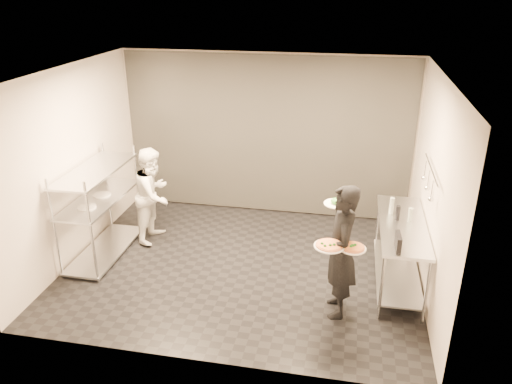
% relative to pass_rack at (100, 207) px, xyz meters
% --- Properties ---
extents(room_shell, '(5.00, 4.00, 2.80)m').
position_rel_pass_rack_xyz_m(room_shell, '(2.15, 1.18, 0.63)').
color(room_shell, black).
rests_on(room_shell, ground).
extents(pass_rack, '(0.60, 1.60, 1.50)m').
position_rel_pass_rack_xyz_m(pass_rack, '(0.00, 0.00, 0.00)').
color(pass_rack, silver).
rests_on(pass_rack, ground).
extents(prep_counter, '(0.60, 1.80, 0.92)m').
position_rel_pass_rack_xyz_m(prep_counter, '(4.33, 0.00, -0.14)').
color(prep_counter, silver).
rests_on(prep_counter, ground).
extents(utensil_rail, '(0.07, 1.20, 0.31)m').
position_rel_pass_rack_xyz_m(utensil_rail, '(4.58, 0.00, 0.78)').
color(utensil_rail, silver).
rests_on(utensil_rail, room_shell).
extents(waiter, '(0.50, 0.68, 1.71)m').
position_rel_pass_rack_xyz_m(waiter, '(3.55, -0.80, 0.09)').
color(waiter, black).
rests_on(waiter, ground).
extents(chef, '(0.64, 0.79, 1.52)m').
position_rel_pass_rack_xyz_m(chef, '(0.60, 0.61, -0.01)').
color(chef, white).
rests_on(chef, ground).
extents(pizza_plate_near, '(0.36, 0.36, 0.05)m').
position_rel_pass_rack_xyz_m(pizza_plate_near, '(3.42, -1.04, 0.29)').
color(pizza_plate_near, white).
rests_on(pizza_plate_near, waiter).
extents(pizza_plate_far, '(0.31, 0.31, 0.05)m').
position_rel_pass_rack_xyz_m(pizza_plate_far, '(3.68, -1.00, 0.27)').
color(pizza_plate_far, white).
rests_on(pizza_plate_far, waiter).
extents(salad_plate, '(0.31, 0.31, 0.07)m').
position_rel_pass_rack_xyz_m(salad_plate, '(3.46, -0.49, 0.59)').
color(salad_plate, white).
rests_on(salad_plate, waiter).
extents(pos_monitor, '(0.07, 0.27, 0.19)m').
position_rel_pass_rack_xyz_m(pos_monitor, '(4.21, -0.72, 0.25)').
color(pos_monitor, black).
rests_on(pos_monitor, prep_counter).
extents(bottle_green, '(0.06, 0.06, 0.22)m').
position_rel_pass_rack_xyz_m(bottle_green, '(4.19, 0.30, 0.26)').
color(bottle_green, gray).
rests_on(bottle_green, prep_counter).
extents(bottle_clear, '(0.06, 0.06, 0.19)m').
position_rel_pass_rack_xyz_m(bottle_clear, '(4.42, 0.08, 0.25)').
color(bottle_clear, gray).
rests_on(bottle_clear, prep_counter).
extents(bottle_dark, '(0.06, 0.06, 0.20)m').
position_rel_pass_rack_xyz_m(bottle_dark, '(4.26, 0.09, 0.25)').
color(bottle_dark, black).
rests_on(bottle_dark, prep_counter).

